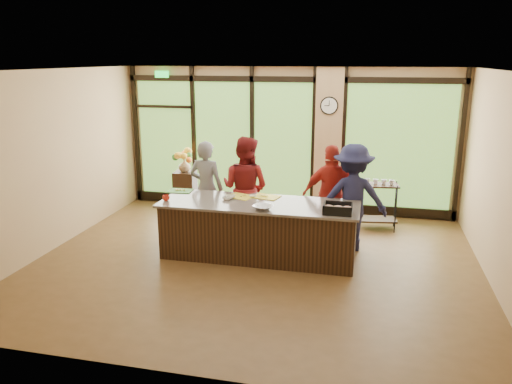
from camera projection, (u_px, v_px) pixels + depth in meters
The scene contains 25 objects.
floor at pixel (255, 263), 7.98m from camera, with size 7.00×7.00×0.00m, color brown.
ceiling at pixel (255, 70), 7.20m from camera, with size 7.00×7.00×0.00m, color white.
back_wall at pixel (287, 140), 10.41m from camera, with size 7.00×7.00×0.00m, color tan.
left_wall at pixel (52, 161), 8.35m from camera, with size 6.00×6.00×0.00m, color tan.
right_wall at pixel (503, 184), 6.83m from camera, with size 6.00×6.00×0.00m, color tan.
window_wall at pixel (295, 146), 10.36m from camera, with size 6.90×0.12×3.00m.
island_base at pixel (259, 231), 8.15m from camera, with size 3.10×1.00×0.88m, color black.
countertop at pixel (259, 204), 8.03m from camera, with size 3.20×1.10×0.04m, color #6D635A.
wall_clock at pixel (329, 106), 9.90m from camera, with size 0.36×0.04×0.36m.
cook_left at pixel (207, 188), 9.07m from camera, with size 0.64×0.42×1.75m, color slate.
cook_midleft at pixel (245, 188), 8.86m from camera, with size 0.90×0.70×1.86m, color maroon.
cook_midright at pixel (331, 195), 8.59m from camera, with size 1.03×0.43×1.76m, color #A22318.
cook_right at pixel (352, 198), 8.35m from camera, with size 1.17×0.67×1.81m, color #1C1D3D.
roasting_pan at pixel (338, 211), 7.47m from camera, with size 0.43×0.33×0.08m, color black.
mixing_bowl at pixel (263, 208), 7.63m from camera, with size 0.29×0.29×0.07m, color silver.
cutting_board_left at pixel (180, 191), 8.70m from camera, with size 0.41×0.31×0.01m, color #418831.
cutting_board_center at pixel (240, 196), 8.35m from camera, with size 0.43×0.33×0.01m, color yellow.
cutting_board_right at pixel (266, 197), 8.33m from camera, with size 0.43×0.32×0.01m, color yellow.
prep_bowl_near at pixel (230, 197), 8.25m from camera, with size 0.17×0.17×0.05m, color silver.
prep_bowl_mid at pixel (227, 198), 8.17m from camera, with size 0.15×0.15×0.05m, color silver.
prep_bowl_far at pixel (253, 196), 8.32m from camera, with size 0.12×0.12×0.03m, color silver.
red_ramekin at pixel (166, 198), 8.11m from camera, with size 0.12×0.12×0.09m, color red.
flower_stand at pixel (185, 191), 10.57m from camera, with size 0.43×0.43×0.86m, color black.
flower_vase at pixel (184, 165), 10.42m from camera, with size 0.26×0.26×0.27m, color olive.
bar_cart at pixel (378, 199), 9.44m from camera, with size 0.76×0.50×0.97m.
Camera 1 is at (1.68, -7.21, 3.18)m, focal length 35.00 mm.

